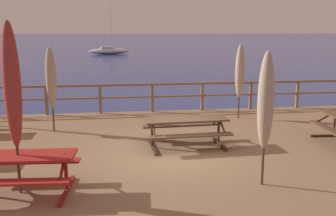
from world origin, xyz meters
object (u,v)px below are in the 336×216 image
Objects in this scene: patio_umbrella_tall_mid_left at (12,86)px; patio_umbrella_short_back at (266,101)px; picnic_table_mid_left at (20,165)px; picnic_table_back_left at (186,126)px; sailboat_distant at (109,51)px; patio_umbrella_tall_mid_right at (240,72)px; patio_umbrella_short_mid at (51,78)px.

patio_umbrella_short_back is at bearing -3.28° from patio_umbrella_tall_mid_left.
picnic_table_mid_left is 4.52m from picnic_table_back_left.
patio_umbrella_tall_mid_left is 0.42× the size of sailboat_distant.
patio_umbrella_tall_mid_right is (6.21, 5.65, -0.43)m from patio_umbrella_tall_mid_left.
patio_umbrella_short_back is 4.80m from patio_umbrella_tall_mid_left.
patio_umbrella_short_mid is at bearing -170.78° from patio_umbrella_tall_mid_right.
patio_umbrella_short_mid reaches higher than patio_umbrella_tall_mid_right.
sailboat_distant reaches higher than picnic_table_back_left.
patio_umbrella_short_back is 6.09m from patio_umbrella_tall_mid_right.
picnic_table_back_left is at bearing 110.15° from patio_umbrella_short_back.
patio_umbrella_short_back is at bearing -69.85° from picnic_table_back_left.
sailboat_distant is (-2.37, 49.65, -0.69)m from picnic_table_back_left.
picnic_table_mid_left is at bearing -37.02° from patio_umbrella_tall_mid_left.
patio_umbrella_tall_mid_left is at bearing 142.98° from picnic_table_mid_left.
picnic_table_mid_left is 52.25m from sailboat_distant.
patio_umbrella_tall_mid_left is 1.26× the size of patio_umbrella_tall_mid_right.
patio_umbrella_short_mid is at bearing 134.27° from patio_umbrella_short_back.
patio_umbrella_short_mid is (-3.75, 2.07, 1.09)m from picnic_table_back_left.
patio_umbrella_tall_mid_left reaches higher than patio_umbrella_short_back.
picnic_table_back_left is (3.71, 2.58, 0.00)m from picnic_table_mid_left.
patio_umbrella_tall_mid_left reaches higher than patio_umbrella_tall_mid_right.
sailboat_distant reaches higher than patio_umbrella_tall_mid_left.
picnic_table_back_left is at bearing 34.44° from patio_umbrella_tall_mid_left.
patio_umbrella_short_mid is 47.63m from sailboat_distant.
picnic_table_mid_left is 8.46m from patio_umbrella_tall_mid_right.
patio_umbrella_short_mid is 0.34× the size of sailboat_distant.
patio_umbrella_tall_mid_right is at bearing 76.34° from patio_umbrella_short_back.
patio_umbrella_short_back is 6.86m from patio_umbrella_short_mid.
patio_umbrella_short_back is 0.83× the size of patio_umbrella_tall_mid_left.
patio_umbrella_short_back reaches higher than picnic_table_back_left.
picnic_table_back_left is 0.84× the size of patio_umbrella_short_back.
patio_umbrella_short_back reaches higher than patio_umbrella_short_mid.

